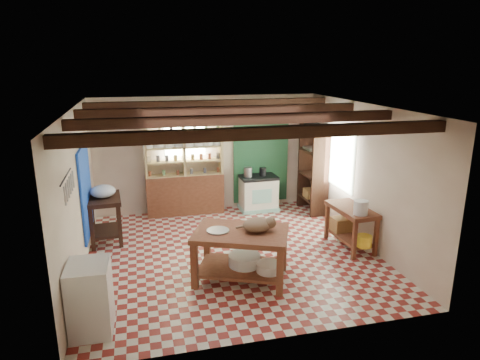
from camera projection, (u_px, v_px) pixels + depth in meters
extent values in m
cube|color=maroon|center=(232.00, 254.00, 7.65)|extent=(5.00, 5.00, 0.02)
cube|color=#3F4044|center=(231.00, 107.00, 6.95)|extent=(5.00, 5.00, 0.02)
cube|color=beige|center=(207.00, 154.00, 9.64)|extent=(5.00, 0.04, 2.60)
cube|color=beige|center=(278.00, 242.00, 4.96)|extent=(5.00, 0.04, 2.60)
cube|color=beige|center=(77.00, 194.00, 6.73)|extent=(0.04, 5.00, 2.60)
cube|color=beige|center=(364.00, 175.00, 7.87)|extent=(0.04, 5.00, 2.60)
cube|color=#371E13|center=(231.00, 115.00, 6.98)|extent=(5.00, 3.80, 0.15)
cube|color=blue|center=(86.00, 190.00, 7.63)|extent=(0.04, 1.40, 1.60)
cube|color=#225532|center=(261.00, 154.00, 9.91)|extent=(1.30, 0.04, 2.30)
cube|color=silver|center=(185.00, 138.00, 9.40)|extent=(0.90, 0.02, 0.80)
cube|color=silver|center=(339.00, 158.00, 8.77)|extent=(0.02, 1.30, 1.20)
cube|color=black|center=(67.00, 186.00, 5.49)|extent=(0.06, 0.90, 0.28)
cube|color=black|center=(267.00, 116.00, 9.27)|extent=(0.86, 0.12, 0.36)
cube|color=tan|center=(184.00, 166.00, 9.39)|extent=(1.70, 0.34, 2.20)
cube|color=#371E13|center=(313.00, 168.00, 9.58)|extent=(0.40, 0.86, 2.00)
cube|color=brown|center=(241.00, 255.00, 6.66)|extent=(1.68, 1.42, 0.80)
cube|color=white|center=(258.00, 193.00, 9.80)|extent=(0.84, 0.58, 0.81)
cube|color=#371E13|center=(105.00, 219.00, 8.07)|extent=(0.66, 0.91, 0.88)
cube|color=silver|center=(90.00, 298.00, 5.36)|extent=(0.53, 0.63, 0.92)
cube|color=brown|center=(350.00, 227.00, 7.83)|extent=(0.61, 1.10, 0.77)
ellipsoid|color=#957457|center=(258.00, 225.00, 6.54)|extent=(0.53, 0.45, 0.21)
cylinder|color=#99989F|center=(218.00, 231.00, 6.56)|extent=(0.46, 0.46, 0.02)
cylinder|color=silver|center=(245.00, 260.00, 6.73)|extent=(0.66, 0.66, 0.18)
cylinder|color=silver|center=(269.00, 267.00, 6.53)|extent=(0.51, 0.51, 0.14)
cylinder|color=#99989F|center=(248.00, 172.00, 9.60)|extent=(0.19, 0.19, 0.22)
cylinder|color=black|center=(263.00, 172.00, 9.70)|extent=(0.15, 0.15, 0.19)
ellipsoid|color=silver|center=(103.00, 191.00, 7.92)|extent=(0.49, 0.49, 0.23)
cylinder|color=silver|center=(361.00, 208.00, 7.36)|extent=(0.26, 0.26, 0.25)
cube|color=#9D713F|center=(342.00, 224.00, 8.12)|extent=(0.39, 0.32, 0.26)
cylinder|color=yellow|center=(364.00, 241.00, 7.44)|extent=(0.29, 0.29, 0.20)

